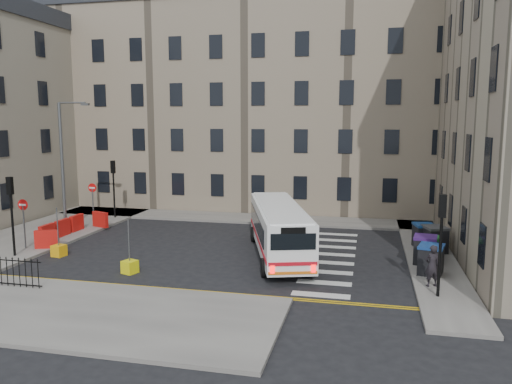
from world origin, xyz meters
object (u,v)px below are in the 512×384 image
at_px(streetlamp, 62,165).
at_px(wheelie_bin_b, 425,249).
at_px(bus, 279,228).
at_px(wheelie_bin_e, 424,236).
at_px(wheelie_bin_c, 432,248).
at_px(wheelie_bin_d, 435,239).
at_px(pedestrian, 432,266).
at_px(bollard_yellow, 59,251).
at_px(wheelie_bin_a, 431,259).
at_px(bollard_chevron, 130,267).

bearing_deg(streetlamp, wheelie_bin_b, -7.24).
height_order(bus, wheelie_bin_e, bus).
distance_m(wheelie_bin_b, wheelie_bin_c, 1.01).
height_order(bus, wheelie_bin_b, bus).
relative_size(streetlamp, wheelie_bin_b, 5.92).
bearing_deg(wheelie_bin_b, bus, -172.35).
xyz_separation_m(wheelie_bin_b, wheelie_bin_d, (0.73, 2.37, 0.01)).
relative_size(streetlamp, pedestrian, 4.56).
distance_m(streetlamp, bollard_yellow, 7.19).
height_order(wheelie_bin_a, bollard_chevron, wheelie_bin_a).
bearing_deg(bollard_yellow, streetlamp, 120.28).
bearing_deg(wheelie_bin_a, wheelie_bin_e, 102.34).
bearing_deg(wheelie_bin_a, streetlamp, -177.22).
distance_m(streetlamp, pedestrian, 22.63).
distance_m(wheelie_bin_a, pedestrian, 1.82).
xyz_separation_m(bus, wheelie_bin_c, (7.72, 0.76, -0.82)).
bearing_deg(wheelie_bin_b, bollard_chevron, -153.70).
xyz_separation_m(streetlamp, wheelie_bin_d, (22.29, -0.37, -3.49)).
bearing_deg(wheelie_bin_d, bollard_yellow, 174.71).
bearing_deg(bollard_chevron, wheelie_bin_d, 24.87).
xyz_separation_m(streetlamp, wheelie_bin_c, (21.99, -1.83, -3.62)).
height_order(wheelie_bin_e, pedestrian, pedestrian).
distance_m(wheelie_bin_b, bollard_yellow, 18.73).
bearing_deg(wheelie_bin_e, wheelie_bin_c, -97.63).
height_order(wheelie_bin_b, pedestrian, pedestrian).
height_order(wheelie_bin_a, bollard_yellow, wheelie_bin_a).
bearing_deg(wheelie_bin_d, wheelie_bin_b, -126.21).
bearing_deg(wheelie_bin_e, bus, -170.14).
bearing_deg(bollard_yellow, wheelie_bin_e, 16.43).
height_order(pedestrian, bollard_chevron, pedestrian).
xyz_separation_m(wheelie_bin_d, bollard_yellow, (-19.29, -4.76, -0.54)).
distance_m(streetlamp, wheelie_bin_c, 22.36).
relative_size(bus, wheelie_bin_d, 6.51).
relative_size(wheelie_bin_a, bollard_chevron, 2.41).
xyz_separation_m(streetlamp, wheelie_bin_a, (21.65, -4.49, -3.51)).
bearing_deg(bollard_yellow, wheelie_bin_a, 1.99).
xyz_separation_m(bus, wheelie_bin_e, (7.55, 3.00, -0.72)).
distance_m(bus, wheelie_bin_a, 7.64).
xyz_separation_m(pedestrian, bollard_chevron, (-13.49, -0.71, -0.74)).
bearing_deg(wheelie_bin_c, wheelie_bin_e, 101.42).
distance_m(wheelie_bin_e, pedestrian, 6.72).
relative_size(wheelie_bin_c, wheelie_bin_d, 0.74).
distance_m(bus, bollard_chevron, 7.77).
height_order(wheelie_bin_c, wheelie_bin_d, wheelie_bin_d).
height_order(bus, wheelie_bin_a, bus).
relative_size(streetlamp, bollard_chevron, 13.57).
bearing_deg(wheelie_bin_a, bollard_yellow, -163.51).
distance_m(wheelie_bin_a, bollard_chevron, 13.89).
relative_size(streetlamp, wheelie_bin_e, 5.86).
distance_m(bus, bollard_yellow, 11.63).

